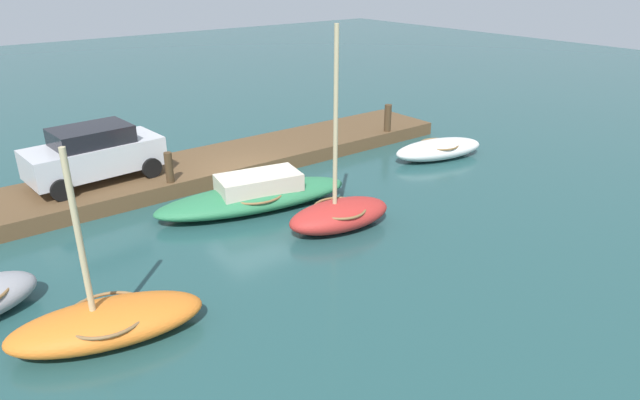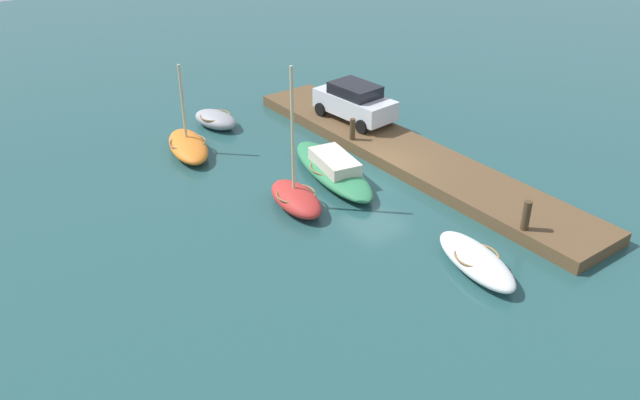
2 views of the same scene
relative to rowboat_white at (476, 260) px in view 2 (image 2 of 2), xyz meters
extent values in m
plane|color=#234C4C|center=(7.15, -1.95, -0.37)|extent=(84.00, 84.00, 0.00)
cube|color=brown|center=(7.15, -3.86, -0.12)|extent=(18.70, 2.99, 0.50)
ellipsoid|color=white|center=(0.00, 0.00, -0.01)|extent=(3.88, 2.16, 0.73)
torus|color=olive|center=(0.00, 0.00, 0.19)|extent=(1.74, 1.74, 0.07)
ellipsoid|color=#2D7A4C|center=(7.94, -0.27, -0.03)|extent=(6.20, 2.93, 0.68)
torus|color=olive|center=(7.94, -0.27, 0.16)|extent=(2.20, 2.20, 0.07)
cube|color=beige|center=(7.77, -0.24, 0.43)|extent=(2.64, 1.70, 0.51)
ellipsoid|color=#939399|center=(15.48, 0.99, 0.01)|extent=(2.72, 1.85, 0.76)
torus|color=olive|center=(15.48, 0.99, 0.22)|extent=(1.72, 1.72, 0.07)
ellipsoid|color=#B72D28|center=(6.78, 2.37, 0.03)|extent=(3.22, 1.83, 0.80)
torus|color=olive|center=(6.78, 2.37, 0.25)|extent=(1.68, 1.68, 0.07)
cylinder|color=#C6B284|center=(6.94, 2.35, 2.70)|extent=(0.12, 0.12, 4.87)
ellipsoid|color=orange|center=(13.53, 3.43, -0.01)|extent=(3.97, 2.40, 0.73)
torus|color=olive|center=(13.53, 3.43, 0.19)|extent=(1.95, 1.95, 0.07)
cylinder|color=#C6B284|center=(13.75, 3.37, 1.92)|extent=(0.12, 0.12, 3.41)
cylinder|color=#47331E|center=(0.18, -2.61, 0.68)|extent=(0.28, 0.28, 1.09)
cylinder|color=#47331E|center=(9.55, -2.61, 0.62)|extent=(0.25, 0.25, 0.97)
cube|color=silver|center=(11.29, -4.16, 0.90)|extent=(4.12, 2.08, 0.89)
cube|color=black|center=(11.29, -4.16, 1.61)|extent=(2.35, 1.73, 0.52)
cylinder|color=black|center=(12.61, -3.16, 0.45)|extent=(0.66, 0.27, 0.64)
cylinder|color=black|center=(12.76, -4.93, 0.45)|extent=(0.66, 0.27, 0.64)
cylinder|color=black|center=(9.83, -3.38, 0.45)|extent=(0.66, 0.27, 0.64)
cylinder|color=black|center=(9.97, -5.15, 0.45)|extent=(0.66, 0.27, 0.64)
camera|label=1|loc=(15.79, 13.18, 6.52)|focal=31.39mm
camera|label=2|loc=(-11.18, 14.65, 12.24)|focal=37.29mm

